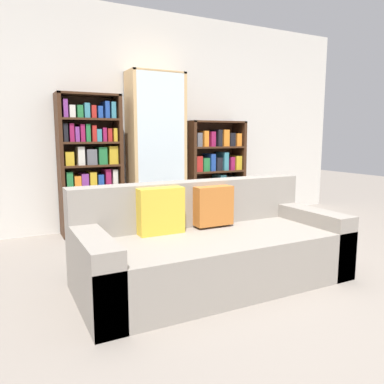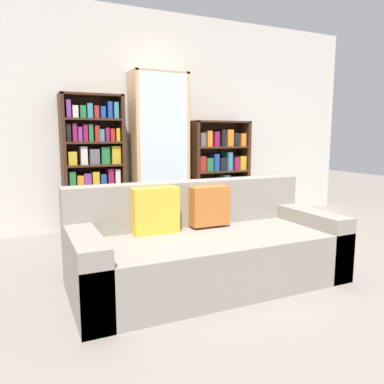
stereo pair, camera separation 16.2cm
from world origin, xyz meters
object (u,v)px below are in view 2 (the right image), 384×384
(display_cabinet, at_px, (159,151))
(wine_bottle, at_px, (252,231))
(bookshelf_left, at_px, (94,167))
(bookshelf_right, at_px, (219,174))
(couch, at_px, (206,248))

(display_cabinet, height_order, wine_bottle, display_cabinet)
(bookshelf_left, relative_size, bookshelf_right, 1.21)
(display_cabinet, distance_m, wine_bottle, 1.56)
(display_cabinet, relative_size, wine_bottle, 5.41)
(bookshelf_left, xyz_separation_m, wine_bottle, (1.43, -1.20, -0.64))
(bookshelf_left, distance_m, bookshelf_right, 1.69)
(display_cabinet, distance_m, bookshelf_right, 0.93)
(couch, bearing_deg, wine_bottle, 38.13)
(display_cabinet, xyz_separation_m, bookshelf_right, (0.87, 0.02, -0.33))
(couch, bearing_deg, bookshelf_right, 58.67)
(bookshelf_left, bearing_deg, wine_bottle, -40.04)
(display_cabinet, bearing_deg, bookshelf_left, 178.86)
(bookshelf_left, xyz_separation_m, bookshelf_right, (1.68, 0.00, -0.15))
(couch, distance_m, bookshelf_right, 2.28)
(display_cabinet, height_order, bookshelf_right, display_cabinet)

